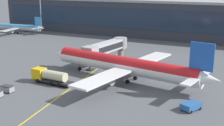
% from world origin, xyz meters
% --- Properties ---
extents(ground_plane, '(700.00, 700.00, 0.00)m').
position_xyz_m(ground_plane, '(0.00, 0.00, 0.00)').
color(ground_plane, '#515459').
extents(apron_lead_in_line, '(10.74, 79.35, 0.01)m').
position_xyz_m(apron_lead_in_line, '(-4.87, 2.00, 0.00)').
color(apron_lead_in_line, yellow).
rests_on(apron_lead_in_line, ground_plane).
extents(terminal_building, '(172.95, 16.56, 15.69)m').
position_xyz_m(terminal_building, '(2.29, 67.95, 7.86)').
color(terminal_building, '#2D333D').
rests_on(terminal_building, ground_plane).
extents(main_airliner, '(45.92, 36.79, 11.38)m').
position_xyz_m(main_airliner, '(4.41, 6.50, 3.82)').
color(main_airliner, white).
rests_on(main_airliner, ground_plane).
extents(jet_bridge, '(5.85, 19.26, 6.51)m').
position_xyz_m(jet_bridge, '(-6.33, 18.90, 4.81)').
color(jet_bridge, '#B2B7BC').
rests_on(jet_bridge, ground_plane).
extents(fuel_tanker, '(10.92, 3.11, 3.25)m').
position_xyz_m(fuel_tanker, '(-10.23, -3.28, 1.75)').
color(fuel_tanker, '#232326').
rests_on(fuel_tanker, ground_plane).
extents(pushback_tug, '(3.75, 4.43, 1.40)m').
position_xyz_m(pushback_tug, '(22.79, -4.40, 0.85)').
color(pushback_tug, '#285B9E').
rests_on(pushback_tug, ground_plane).
extents(baggage_cart_2, '(2.66, 1.63, 1.48)m').
position_xyz_m(baggage_cart_2, '(-14.93, -12.13, 0.78)').
color(baggage_cart_2, gray).
rests_on(baggage_cart_2, ground_plane).
extents(commuter_jet_near, '(29.58, 23.52, 7.83)m').
position_xyz_m(commuter_jet_near, '(-68.14, 49.29, 2.74)').
color(commuter_jet_near, '#B2B7BC').
rests_on(commuter_jet_near, ground_plane).
extents(apron_light_mast_0, '(2.80, 0.50, 23.29)m').
position_xyz_m(apron_light_mast_0, '(-59.35, 55.99, 13.63)').
color(apron_light_mast_0, gray).
rests_on(apron_light_mast_0, ground_plane).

